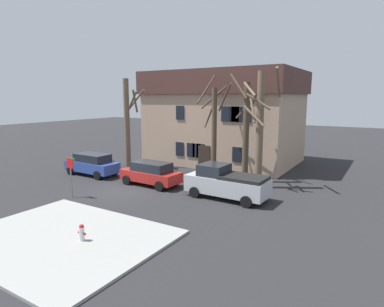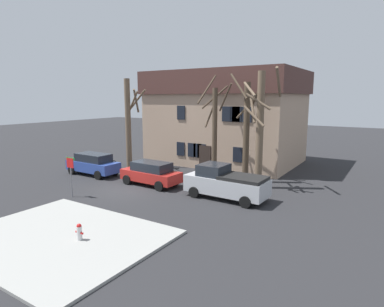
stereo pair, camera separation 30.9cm
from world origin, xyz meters
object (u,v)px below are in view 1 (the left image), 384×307
(fire_hydrant, at_px, (82,232))
(street_sign_pole, at_px, (71,170))
(car_blue_wagon, at_px, (92,164))
(tree_bare_near, at_px, (128,122))
(tree_bare_end, at_px, (260,126))
(pickup_truck_silver, at_px, (226,182))
(tree_bare_far, at_px, (246,129))
(tree_bare_mid, at_px, (214,128))
(car_red_wagon, at_px, (151,173))
(building_main, at_px, (224,117))
(bicycle_leaning, at_px, (107,164))

(fire_hydrant, height_order, street_sign_pole, street_sign_pole)
(car_blue_wagon, xyz_separation_m, fire_hydrant, (9.22, -8.78, -0.40))
(tree_bare_near, height_order, tree_bare_end, tree_bare_end)
(tree_bare_near, distance_m, pickup_truck_silver, 11.90)
(pickup_truck_silver, xyz_separation_m, street_sign_pole, (-8.16, -4.86, 0.78))
(tree_bare_far, xyz_separation_m, fire_hydrant, (-1.89, -13.22, -3.37))
(tree_bare_near, xyz_separation_m, tree_bare_end, (11.81, -0.12, 0.16))
(tree_bare_mid, xyz_separation_m, street_sign_pole, (-5.07, -9.09, -2.03))
(car_blue_wagon, bearing_deg, car_red_wagon, 0.57)
(building_main, height_order, tree_bare_far, building_main)
(tree_bare_mid, xyz_separation_m, car_blue_wagon, (-8.58, -4.34, -2.90))
(tree_bare_mid, xyz_separation_m, tree_bare_far, (2.53, 0.09, 0.07))
(tree_bare_near, distance_m, bicycle_leaning, 4.15)
(building_main, bearing_deg, street_sign_pole, -100.19)
(tree_bare_near, xyz_separation_m, fire_hydrant, (8.53, -12.29, -3.55))
(tree_bare_near, distance_m, fire_hydrant, 15.38)
(tree_bare_mid, bearing_deg, tree_bare_near, -173.97)
(tree_bare_end, height_order, car_blue_wagon, tree_bare_end)
(tree_bare_far, relative_size, tree_bare_end, 0.97)
(pickup_truck_silver, bearing_deg, car_blue_wagon, -179.46)
(tree_bare_near, bearing_deg, car_blue_wagon, -101.10)
(pickup_truck_silver, bearing_deg, tree_bare_end, 75.90)
(tree_bare_end, bearing_deg, pickup_truck_silver, -104.10)
(tree_bare_far, height_order, pickup_truck_silver, tree_bare_far)
(tree_bare_mid, height_order, bicycle_leaning, tree_bare_mid)
(building_main, height_order, street_sign_pole, building_main)
(bicycle_leaning, bearing_deg, fire_hydrant, -47.90)
(car_red_wagon, bearing_deg, car_blue_wagon, -179.43)
(tree_bare_end, bearing_deg, bicycle_leaning, -175.82)
(car_red_wagon, bearing_deg, bicycle_leaning, 160.85)
(pickup_truck_silver, bearing_deg, street_sign_pole, -149.23)
(car_red_wagon, distance_m, pickup_truck_silver, 5.80)
(bicycle_leaning, bearing_deg, pickup_truck_silver, -10.37)
(tree_bare_near, height_order, fire_hydrant, tree_bare_near)
(building_main, relative_size, tree_bare_near, 1.78)
(car_blue_wagon, bearing_deg, street_sign_pole, -53.48)
(tree_bare_mid, bearing_deg, car_red_wagon, -122.31)
(tree_bare_far, xyz_separation_m, car_blue_wagon, (-11.11, -4.44, -2.96))
(tree_bare_end, bearing_deg, building_main, 129.88)
(building_main, relative_size, tree_bare_end, 1.71)
(pickup_truck_silver, relative_size, fire_hydrant, 7.08)
(tree_bare_far, relative_size, car_blue_wagon, 1.69)
(tree_bare_far, relative_size, fire_hydrant, 10.79)
(car_blue_wagon, height_order, street_sign_pole, street_sign_pole)
(tree_bare_far, distance_m, car_red_wagon, 7.45)
(car_blue_wagon, distance_m, pickup_truck_silver, 11.67)
(tree_bare_near, distance_m, tree_bare_far, 10.47)
(tree_bare_end, xyz_separation_m, bicycle_leaning, (-13.39, -0.98, -3.83))
(bicycle_leaning, bearing_deg, car_blue_wagon, -69.75)
(tree_bare_far, height_order, tree_bare_end, tree_bare_end)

